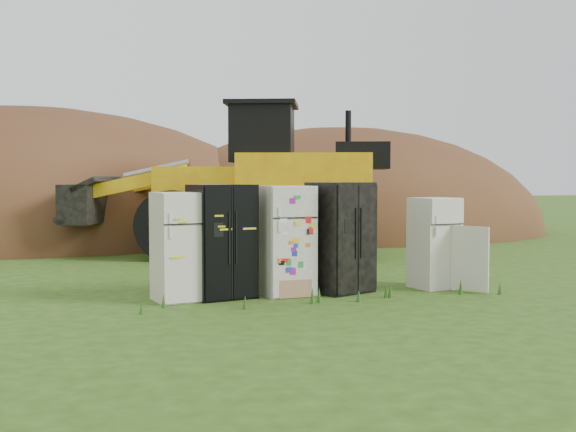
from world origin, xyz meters
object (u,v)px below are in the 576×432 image
fridge_open_door (434,243)px  fridge_leftmost (179,247)px  fridge_dark_mid (340,237)px  wheel_loader (224,180)px  fridge_sticker (286,240)px  fridge_black_side (222,241)px

fridge_open_door → fridge_leftmost: bearing=169.3°
fridge_dark_mid → fridge_open_door: 1.83m
fridge_open_door → wheel_loader: bearing=100.3°
fridge_dark_mid → wheel_loader: (-0.67, 6.51, 1.01)m
fridge_sticker → wheel_loader: size_ratio=0.23×
wheel_loader → fridge_leftmost: bearing=-87.5°
fridge_sticker → fridge_dark_mid: 0.99m
fridge_black_side → fridge_leftmost: bearing=172.5°
fridge_black_side → fridge_sticker: bearing=-13.8°
fridge_sticker → fridge_dark_mid: size_ratio=0.97×
fridge_open_door → fridge_black_side: bearing=168.4°
fridge_sticker → wheel_loader: wheel_loader is taller
fridge_leftmost → fridge_dark_mid: (2.84, 0.03, 0.08)m
fridge_sticker → fridge_dark_mid: fridge_dark_mid is taller
fridge_leftmost → wheel_loader: size_ratio=0.22×
fridge_sticker → wheel_loader: 6.60m
fridge_open_door → wheel_loader: (-2.50, 6.55, 1.15)m
fridge_sticker → fridge_open_door: (2.82, -0.04, -0.11)m
fridge_leftmost → fridge_dark_mid: size_ratio=0.92×
fridge_sticker → fridge_black_side: bearing=173.9°
fridge_leftmost → wheel_loader: (2.17, 6.54, 1.08)m
fridge_leftmost → fridge_sticker: size_ratio=0.95×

